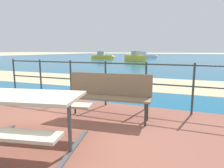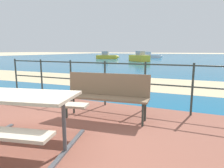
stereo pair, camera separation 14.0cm
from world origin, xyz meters
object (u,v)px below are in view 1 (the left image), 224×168
(picnic_table, at_px, (21,107))
(boat_near, at_px, (103,56))
(boat_mid, at_px, (134,58))
(boat_far, at_px, (145,56))
(park_bench, at_px, (108,92))

(picnic_table, distance_m, boat_near, 30.48)
(boat_mid, height_order, boat_far, boat_mid)
(boat_near, bearing_deg, park_bench, -79.23)
(picnic_table, bearing_deg, boat_near, 100.11)
(picnic_table, relative_size, park_bench, 1.08)
(picnic_table, bearing_deg, boat_far, 87.45)
(picnic_table, xyz_separation_m, boat_near, (-11.63, 28.17, -0.24))
(park_bench, distance_m, boat_near, 29.25)
(boat_mid, bearing_deg, park_bench, 149.84)
(boat_near, height_order, boat_far, boat_near)
(boat_far, bearing_deg, park_bench, -88.23)
(picnic_table, height_order, boat_near, boat_near)
(picnic_table, xyz_separation_m, boat_mid, (-4.86, 23.15, -0.18))
(park_bench, bearing_deg, boat_far, 95.50)
(park_bench, xyz_separation_m, boat_far, (-6.56, 33.08, -0.20))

